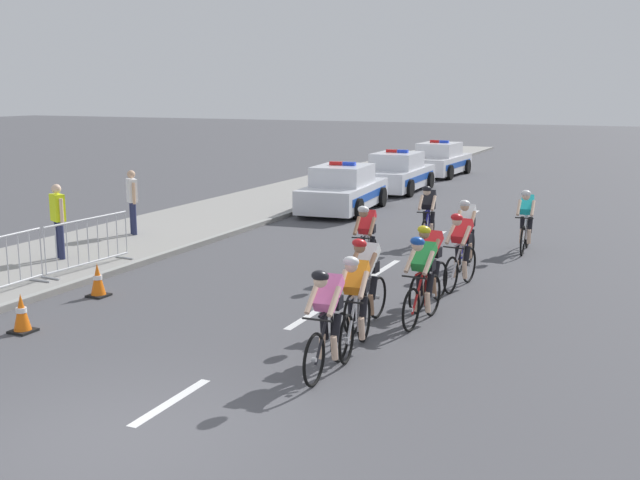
% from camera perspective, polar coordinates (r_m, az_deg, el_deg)
% --- Properties ---
extents(ground_plane, '(160.00, 160.00, 0.00)m').
position_cam_1_polar(ground_plane, '(9.08, -15.60, -14.31)').
color(ground_plane, '#4C4C51').
extents(sidewalk_slab, '(3.95, 60.00, 0.12)m').
position_cam_1_polar(sidewalk_slab, '(23.96, -6.91, 2.04)').
color(sidewalk_slab, gray).
rests_on(sidewalk_slab, ground).
extents(kerb_edge, '(0.16, 60.00, 0.13)m').
position_cam_1_polar(kerb_edge, '(23.04, -2.87, 1.75)').
color(kerb_edge, '#9E9E99').
rests_on(kerb_edge, ground).
extents(lane_markings_centre, '(0.14, 21.60, 0.01)m').
position_cam_1_polar(lane_markings_centre, '(14.96, 2.35, -3.69)').
color(lane_markings_centre, white).
rests_on(lane_markings_centre, ground).
extents(cyclist_lead, '(0.43, 1.72, 1.56)m').
position_cam_1_polar(cyclist_lead, '(10.41, 0.55, -5.89)').
color(cyclist_lead, black).
rests_on(cyclist_lead, ground).
extents(cyclist_second, '(0.45, 1.72, 1.56)m').
position_cam_1_polar(cyclist_second, '(11.25, 2.66, -4.61)').
color(cyclist_second, black).
rests_on(cyclist_second, ground).
extents(cyclist_third, '(0.43, 1.72, 1.56)m').
position_cam_1_polar(cyclist_third, '(12.49, 3.42, -3.00)').
color(cyclist_third, black).
rests_on(cyclist_third, ground).
extents(cyclist_fourth, '(0.44, 1.72, 1.56)m').
position_cam_1_polar(cyclist_fourth, '(12.72, 7.65, -2.82)').
color(cyclist_fourth, black).
rests_on(cyclist_fourth, ground).
extents(cyclist_fifth, '(0.45, 1.72, 1.56)m').
position_cam_1_polar(cyclist_fifth, '(13.74, 8.14, -1.79)').
color(cyclist_fifth, black).
rests_on(cyclist_fifth, ground).
extents(cyclist_sixth, '(0.45, 1.72, 1.56)m').
position_cam_1_polar(cyclist_sixth, '(15.12, 10.45, -0.66)').
color(cyclist_sixth, black).
rests_on(cyclist_sixth, ground).
extents(cyclist_seventh, '(0.45, 1.72, 1.56)m').
position_cam_1_polar(cyclist_seventh, '(15.87, 3.48, 0.06)').
color(cyclist_seventh, black).
rests_on(cyclist_seventh, ground).
extents(cyclist_eighth, '(0.42, 1.72, 1.56)m').
position_cam_1_polar(cyclist_eighth, '(16.94, 10.86, 0.60)').
color(cyclist_eighth, black).
rests_on(cyclist_eighth, ground).
extents(cyclist_ninth, '(0.43, 1.72, 1.56)m').
position_cam_1_polar(cyclist_ninth, '(18.88, 15.12, 1.49)').
color(cyclist_ninth, black).
rests_on(cyclist_ninth, ground).
extents(cyclist_tenth, '(0.45, 1.72, 1.56)m').
position_cam_1_polar(cyclist_tenth, '(19.22, 8.06, 1.93)').
color(cyclist_tenth, black).
rests_on(cyclist_tenth, ground).
extents(police_car_nearest, '(2.28, 4.53, 1.59)m').
position_cam_1_polar(police_car_nearest, '(24.36, 1.75, 3.74)').
color(police_car_nearest, silver).
rests_on(police_car_nearest, ground).
extents(police_car_second, '(2.06, 4.43, 1.59)m').
position_cam_1_polar(police_car_second, '(29.33, 5.80, 4.96)').
color(police_car_second, silver).
rests_on(police_car_second, ground).
extents(police_car_third, '(2.12, 4.46, 1.59)m').
position_cam_1_polar(police_car_third, '(34.92, 8.90, 5.88)').
color(police_car_third, white).
rests_on(police_car_third, ground).
extents(crowd_barrier_rear, '(0.66, 2.32, 1.07)m').
position_cam_1_polar(crowd_barrier_rear, '(16.79, -16.92, -0.28)').
color(crowd_barrier_rear, '#B7BABF').
rests_on(crowd_barrier_rear, sidewalk_slab).
extents(traffic_cone_near, '(0.36, 0.36, 0.64)m').
position_cam_1_polar(traffic_cone_near, '(13.20, -21.37, -5.13)').
color(traffic_cone_near, black).
rests_on(traffic_cone_near, ground).
extents(traffic_cone_mid, '(0.36, 0.36, 0.64)m').
position_cam_1_polar(traffic_cone_mid, '(14.97, -16.25, -2.91)').
color(traffic_cone_mid, black).
rests_on(traffic_cone_mid, ground).
extents(spectator_closest, '(0.50, 0.35, 1.68)m').
position_cam_1_polar(spectator_closest, '(17.88, -18.96, 1.70)').
color(spectator_closest, '#23284C').
rests_on(spectator_closest, sidewalk_slab).
extents(spectator_middle, '(0.45, 0.40, 1.68)m').
position_cam_1_polar(spectator_middle, '(20.36, -13.84, 3.08)').
color(spectator_middle, '#23284C').
rests_on(spectator_middle, sidewalk_slab).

